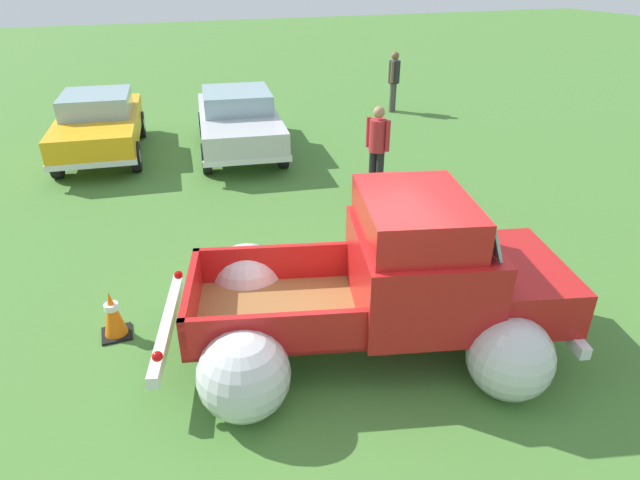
% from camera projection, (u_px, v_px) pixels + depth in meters
% --- Properties ---
extents(ground_plane, '(80.00, 80.00, 0.00)m').
position_uv_depth(ground_plane, '(360.00, 344.00, 6.58)').
color(ground_plane, '#477A33').
extents(vintage_pickup_truck, '(4.95, 3.62, 1.96)m').
position_uv_depth(vintage_pickup_truck, '(395.00, 290.00, 6.26)').
color(vintage_pickup_truck, black).
rests_on(vintage_pickup_truck, ground).
extents(show_car_0, '(2.24, 4.36, 1.43)m').
position_uv_depth(show_car_0, '(99.00, 123.00, 12.62)').
color(show_car_0, black).
rests_on(show_car_0, ground).
extents(show_car_1, '(2.43, 4.52, 1.43)m').
position_uv_depth(show_car_1, '(238.00, 119.00, 12.89)').
color(show_car_1, black).
rests_on(show_car_1, ground).
extents(spectator_0, '(0.47, 0.50, 1.71)m').
position_uv_depth(spectator_0, '(377.00, 144.00, 10.49)').
color(spectator_0, black).
rests_on(spectator_0, ground).
extents(spectator_1, '(0.48, 0.48, 1.76)m').
position_uv_depth(spectator_1, '(394.00, 78.00, 16.22)').
color(spectator_1, '#4C4742').
rests_on(spectator_1, ground).
extents(lane_cone_0, '(0.36, 0.36, 0.63)m').
position_uv_depth(lane_cone_0, '(113.00, 314.00, 6.60)').
color(lane_cone_0, black).
rests_on(lane_cone_0, ground).
extents(lane_cone_1, '(0.36, 0.36, 0.63)m').
position_uv_depth(lane_cone_1, '(450.00, 207.00, 9.46)').
color(lane_cone_1, black).
rests_on(lane_cone_1, ground).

